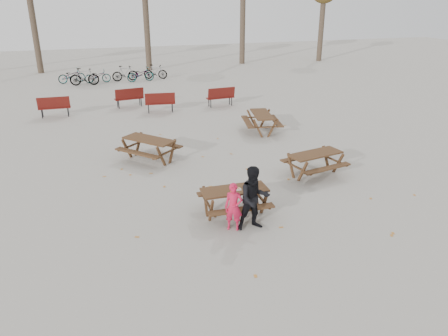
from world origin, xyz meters
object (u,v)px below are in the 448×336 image
object	(u,v)px
food_tray	(238,189)
adult	(254,199)
soda_bottle	(232,190)
picnic_table_east	(315,164)
child	(234,207)
picnic_table_north	(149,150)
main_picnic_table	(235,195)
picnic_table_far	(262,123)

from	to	relation	value
food_tray	adult	distance (m)	0.80
soda_bottle	picnic_table_east	xyz separation A→B (m)	(3.59, 2.08, -0.46)
child	picnic_table_north	world-z (taller)	child
picnic_table_east	food_tray	bearing A→B (deg)	-162.19
food_tray	picnic_table_north	bearing A→B (deg)	109.14
soda_bottle	picnic_table_east	distance (m)	4.17
main_picnic_table	soda_bottle	bearing A→B (deg)	-127.74
soda_bottle	picnic_table_far	xyz separation A→B (m)	(3.67, 7.14, -0.44)
picnic_table_north	picnic_table_far	world-z (taller)	picnic_table_north
soda_bottle	picnic_table_north	world-z (taller)	soda_bottle
adult	picnic_table_far	world-z (taller)	adult
picnic_table_north	picnic_table_east	bearing A→B (deg)	17.56
main_picnic_table	picnic_table_east	distance (m)	3.93
food_tray	main_picnic_table	bearing A→B (deg)	123.17
soda_bottle	picnic_table_north	bearing A→B (deg)	106.63
main_picnic_table	child	distance (m)	0.79
picnic_table_east	soda_bottle	bearing A→B (deg)	-162.35
soda_bottle	child	distance (m)	0.60
adult	picnic_table_east	world-z (taller)	adult
main_picnic_table	picnic_table_east	bearing A→B (deg)	28.72
food_tray	picnic_table_east	distance (m)	3.93
adult	soda_bottle	bearing A→B (deg)	120.36
main_picnic_table	child	bearing A→B (deg)	-110.03
soda_bottle	picnic_table_north	size ratio (longest dim) A/B	0.09
soda_bottle	adult	world-z (taller)	adult
child	adult	distance (m)	0.57
child	picnic_table_east	world-z (taller)	child
soda_bottle	picnic_table_far	distance (m)	8.04
soda_bottle	adult	size ratio (longest dim) A/B	0.10
food_tray	picnic_table_east	size ratio (longest dim) A/B	0.10
soda_bottle	adult	distance (m)	0.78
main_picnic_table	picnic_table_east	xyz separation A→B (m)	(3.44, 1.88, -0.19)
soda_bottle	picnic_table_far	bearing A→B (deg)	62.80
picnic_table_east	picnic_table_far	bearing A→B (deg)	76.66
picnic_table_east	picnic_table_far	xyz separation A→B (m)	(0.08, 5.06, 0.01)
adult	food_tray	bearing A→B (deg)	103.34
soda_bottle	child	bearing A→B (deg)	-102.38
picnic_table_east	picnic_table_north	bearing A→B (deg)	137.23
main_picnic_table	picnic_table_east	world-z (taller)	picnic_table_east
food_tray	picnic_table_far	bearing A→B (deg)	63.79
food_tray	adult	world-z (taller)	adult
main_picnic_table	food_tray	size ratio (longest dim) A/B	10.00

